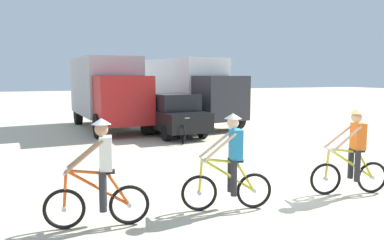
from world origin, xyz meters
The scene contains 8 objects.
ground_plane centered at (0.00, 0.00, 0.00)m, with size 120.00×120.00×0.00m, color beige.
box_truck_grey_hauler centered at (-2.00, 11.46, 1.87)m, with size 2.80×6.89×3.35m.
box_truck_white_box centered at (2.02, 11.37, 1.87)m, with size 3.58×7.07×3.35m.
sedan_parked centered at (0.18, 8.35, 0.88)m, with size 2.01×4.30×1.76m.
cyclist_orange_shirt centered at (-4.16, -0.55, 0.85)m, with size 1.71×0.55×1.82m.
cyclist_cowboy_hat centered at (-1.78, -0.62, 0.85)m, with size 1.69×0.61×1.82m.
cyclist_near_camera centered at (1.07, -0.74, 0.85)m, with size 1.69×0.63×1.82m.
bicycle_spare centered at (-0.03, 6.77, 0.40)m, with size 0.53×1.71×0.97m.
Camera 1 is at (-5.04, -6.81, 2.50)m, focal length 35.73 mm.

